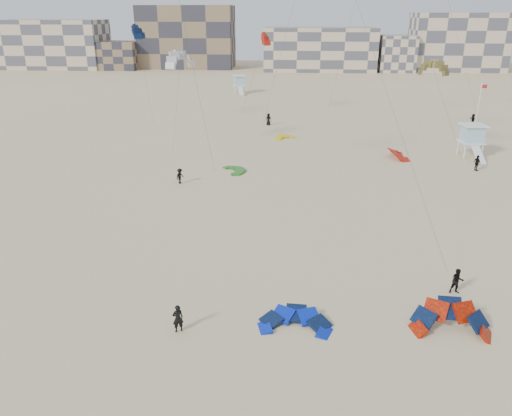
# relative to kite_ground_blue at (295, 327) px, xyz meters

# --- Properties ---
(ground) EXTENTS (320.00, 320.00, 0.00)m
(ground) POSITION_rel_kite_ground_blue_xyz_m (-2.78, 1.08, 0.00)
(ground) COLOR beige
(ground) RESTS_ON ground
(kite_ground_blue) EXTENTS (4.21, 4.43, 2.39)m
(kite_ground_blue) POSITION_rel_kite_ground_blue_xyz_m (0.00, 0.00, 0.00)
(kite_ground_blue) COLOR #080BD6
(kite_ground_blue) RESTS_ON ground
(kite_ground_orange) EXTENTS (4.49, 4.50, 4.24)m
(kite_ground_orange) POSITION_rel_kite_ground_blue_xyz_m (8.49, 0.22, 0.00)
(kite_ground_orange) COLOR #FF2100
(kite_ground_orange) RESTS_ON ground
(kite_ground_green) EXTENTS (4.30, 4.20, 0.59)m
(kite_ground_green) POSITION_rel_kite_ground_blue_xyz_m (-6.59, 28.59, 0.00)
(kite_ground_green) COLOR #338218
(kite_ground_green) RESTS_ON ground
(kite_ground_red_far) EXTENTS (4.10, 3.92, 3.25)m
(kite_ground_red_far) POSITION_rel_kite_ground_blue_xyz_m (12.39, 35.30, 0.00)
(kite_ground_red_far) COLOR #C00003
(kite_ground_red_far) RESTS_ON ground
(kite_ground_yellow) EXTENTS (4.23, 4.28, 1.29)m
(kite_ground_yellow) POSITION_rel_kite_ground_blue_xyz_m (-1.32, 44.09, 0.00)
(kite_ground_yellow) COLOR #FCF908
(kite_ground_yellow) RESTS_ON ground
(kitesurfer_main) EXTENTS (0.72, 0.63, 1.65)m
(kitesurfer_main) POSITION_rel_kite_ground_blue_xyz_m (-6.36, -0.86, 0.82)
(kitesurfer_main) COLOR black
(kitesurfer_main) RESTS_ON ground
(kitesurfer_b) EXTENTS (0.83, 0.67, 1.65)m
(kitesurfer_b) POSITION_rel_kite_ground_blue_xyz_m (9.98, 4.30, 0.82)
(kitesurfer_b) COLOR black
(kitesurfer_b) RESTS_ON ground
(kitesurfer_c) EXTENTS (1.01, 1.17, 1.58)m
(kitesurfer_c) POSITION_rel_kite_ground_blue_xyz_m (-11.61, 24.04, 0.79)
(kitesurfer_c) COLOR black
(kitesurfer_c) RESTS_ON ground
(kitesurfer_d) EXTENTS (0.73, 1.12, 1.77)m
(kitesurfer_d) POSITION_rel_kite_ground_blue_xyz_m (19.90, 30.61, 0.88)
(kitesurfer_d) COLOR black
(kitesurfer_d) RESTS_ON ground
(kitesurfer_e) EXTENTS (1.02, 0.81, 1.82)m
(kitesurfer_e) POSITION_rel_kite_ground_blue_xyz_m (-3.99, 52.61, 0.91)
(kitesurfer_e) COLOR black
(kitesurfer_e) RESTS_ON ground
(kitesurfer_f) EXTENTS (0.62, 1.60, 1.69)m
(kitesurfer_f) POSITION_rel_kite_ground_blue_xyz_m (27.40, 55.07, 0.85)
(kitesurfer_f) COLOR black
(kitesurfer_f) RESTS_ON ground
(kite_fly_grey) EXTENTS (5.51, 5.60, 11.37)m
(kite_fly_grey) POSITION_rel_kite_ground_blue_xyz_m (-13.77, 36.84, 10.85)
(kite_fly_grey) COLOR silver
(kite_fly_grey) RESTS_ON ground
(kite_fly_olive) EXTENTS (5.30, 6.90, 10.41)m
(kite_fly_olive) POSITION_rel_kite_ground_blue_xyz_m (15.34, 35.86, 10.23)
(kite_fly_olive) COLOR brown
(kite_fly_olive) RESTS_ON ground
(kite_fly_navy) EXTENTS (4.66, 5.54, 14.07)m
(kite_fly_navy) POSITION_rel_kite_ground_blue_xyz_m (-22.65, 50.57, 13.43)
(kite_fly_navy) COLOR #0E1D3C
(kite_fly_navy) RESTS_ON ground
(kite_fly_red) EXTENTS (5.79, 5.17, 12.54)m
(kite_fly_red) POSITION_rel_kite_ground_blue_xyz_m (-4.89, 59.60, 12.09)
(kite_fly_red) COLOR #C00003
(kite_fly_red) RESTS_ON ground
(lifeguard_tower_near) EXTENTS (2.97, 5.44, 3.90)m
(lifeguard_tower_near) POSITION_rel_kite_ground_blue_xyz_m (21.04, 36.56, 1.93)
(lifeguard_tower_near) COLOR white
(lifeguard_tower_near) RESTS_ON ground
(lifeguard_tower_far) EXTENTS (3.20, 5.46, 3.77)m
(lifeguard_tower_far) POSITION_rel_kite_ground_blue_xyz_m (-11.65, 83.90, 1.87)
(lifeguard_tower_far) COLOR white
(lifeguard_tower_far) RESTS_ON ground
(flagpole) EXTENTS (0.69, 0.11, 8.45)m
(flagpole) POSITION_rel_kite_ground_blue_xyz_m (22.25, 39.36, 4.43)
(flagpole) COLOR white
(flagpole) RESTS_ON ground
(condo_west_a) EXTENTS (30.00, 15.00, 14.00)m
(condo_west_a) POSITION_rel_kite_ground_blue_xyz_m (-72.78, 131.08, 7.00)
(condo_west_a) COLOR beige
(condo_west_a) RESTS_ON ground
(condo_west_b) EXTENTS (28.00, 14.00, 18.00)m
(condo_west_b) POSITION_rel_kite_ground_blue_xyz_m (-32.78, 135.08, 9.00)
(condo_west_b) COLOR #80684D
(condo_west_b) RESTS_ON ground
(condo_mid) EXTENTS (32.00, 16.00, 12.00)m
(condo_mid) POSITION_rel_kite_ground_blue_xyz_m (7.22, 131.08, 6.00)
(condo_mid) COLOR beige
(condo_mid) RESTS_ON ground
(condo_east) EXTENTS (26.00, 14.00, 16.00)m
(condo_east) POSITION_rel_kite_ground_blue_xyz_m (47.22, 133.08, 8.00)
(condo_east) COLOR beige
(condo_east) RESTS_ON ground
(condo_fill_left) EXTENTS (12.00, 10.00, 8.00)m
(condo_fill_left) POSITION_rel_kite_ground_blue_xyz_m (-52.78, 129.08, 4.00)
(condo_fill_left) COLOR #80684D
(condo_fill_left) RESTS_ON ground
(condo_fill_right) EXTENTS (10.00, 10.00, 10.00)m
(condo_fill_right) POSITION_rel_kite_ground_blue_xyz_m (29.22, 129.08, 5.00)
(condo_fill_right) COLOR beige
(condo_fill_right) RESTS_ON ground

